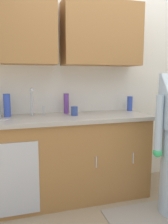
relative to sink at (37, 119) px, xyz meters
The scene contains 10 objects.
ground_plane 1.43m from the sink, 40.53° to the right, with size 9.00×9.00×0.00m, color #998466.
kitchen_wall_with_uppers 0.93m from the sink, 22.68° to the left, with size 4.80×0.44×2.70m.
counter_cabinet 0.55m from the sink, ahead, with size 1.90×0.62×0.90m.
countertop 0.28m from the sink, ahead, with size 1.96×0.66×0.04m, color #A8A093.
sink is the anchor object (origin of this frame).
floor_mat 1.50m from the sink, 33.77° to the right, with size 0.80×0.50×0.01m, color gray.
bottle_water_tall 1.20m from the sink, ahead, with size 0.07×0.07×0.18m, color #334CB2.
bottle_water_short 0.43m from the sink, 27.21° to the left, with size 0.06×0.06×0.24m, color #66388C.
bottle_soap 0.36m from the sink, 155.12° to the left, with size 0.07×0.07×0.25m, color #334CB2.
cup_by_sink 0.42m from the sink, ahead, with size 0.08×0.08×0.10m, color #33478C.
Camera 1 is at (-1.05, -1.80, 1.36)m, focal length 37.59 mm.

